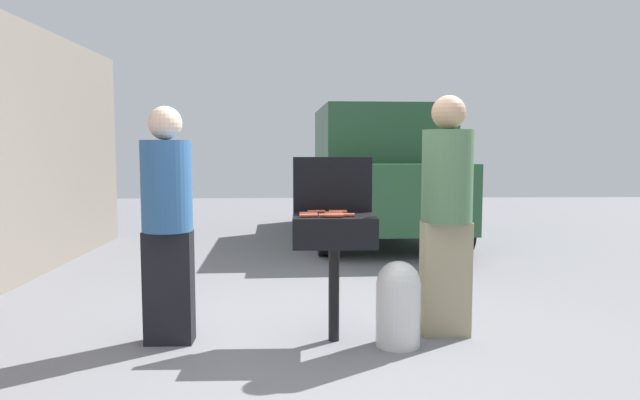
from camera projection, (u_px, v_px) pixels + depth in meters
name	position (u px, v px, depth m)	size (l,w,h in m)	color
ground_plane	(337.00, 342.00, 4.25)	(24.00, 24.00, 0.00)	slate
bbq_grill	(334.00, 235.00, 4.21)	(0.60, 0.44, 0.93)	black
grill_lid_open	(333.00, 185.00, 4.40)	(0.60, 0.05, 0.42)	black
hot_dog_0	(334.00, 216.00, 4.06)	(0.03, 0.03, 0.13)	#AD4228
hot_dog_1	(333.00, 213.00, 4.22)	(0.03, 0.03, 0.13)	#C6593D
hot_dog_2	(338.00, 212.00, 4.29)	(0.03, 0.03, 0.13)	#B74C33
hot_dog_3	(328.00, 215.00, 4.09)	(0.03, 0.03, 0.13)	#C6593D
hot_dog_4	(316.00, 212.00, 4.31)	(0.03, 0.03, 0.13)	#AD4228
hot_dog_5	(308.00, 214.00, 4.19)	(0.03, 0.03, 0.13)	#B74C33
hot_dog_6	(338.00, 212.00, 4.32)	(0.03, 0.03, 0.13)	#AD4228
hot_dog_7	(345.00, 215.00, 4.11)	(0.03, 0.03, 0.13)	#B74C33
hot_dog_8	(309.00, 216.00, 4.08)	(0.03, 0.03, 0.13)	#C6593D
propane_tank	(398.00, 302.00, 4.15)	(0.32, 0.32, 0.62)	silver
person_left	(167.00, 216.00, 4.15)	(0.36, 0.36, 1.72)	black
person_right	(447.00, 207.00, 4.33)	(0.38, 0.38, 1.81)	gray
parked_minivan	(376.00, 173.00, 9.07)	(2.19, 4.48, 2.02)	#234C2D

